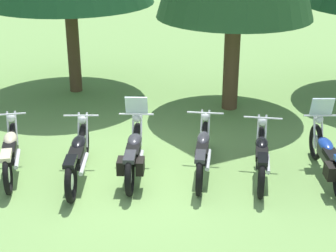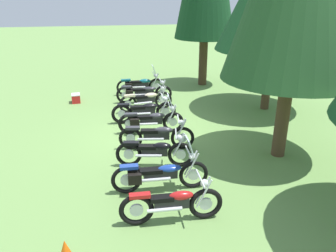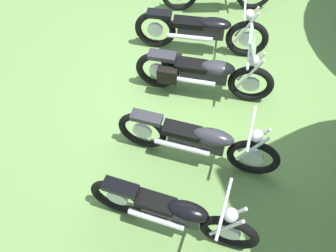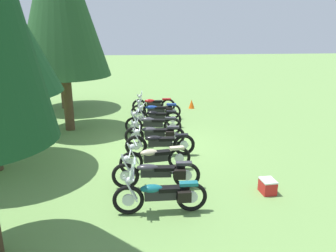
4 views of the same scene
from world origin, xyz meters
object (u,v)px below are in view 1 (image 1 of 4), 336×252
Objects in this scene: motorcycle_6 at (261,156)px; motorcycle_7 at (329,156)px; motorcycle_2 at (11,151)px; motorcycle_3 at (78,156)px; motorcycle_4 at (134,153)px; motorcycle_5 at (203,151)px.

motorcycle_6 is 0.90× the size of motorcycle_7.
motorcycle_6 is 1.26m from motorcycle_7.
motorcycle_2 is 0.92× the size of motorcycle_3.
motorcycle_7 is at bearing -83.20° from motorcycle_6.
motorcycle_4 is 2.42m from motorcycle_6.
motorcycle_5 is (1.32, 0.03, -0.01)m from motorcycle_4.
motorcycle_5 is (2.37, 0.12, -0.00)m from motorcycle_3.
motorcycle_5 is at bearing -85.61° from motorcycle_3.
motorcycle_2 is 0.93× the size of motorcycle_7.
motorcycle_2 is at bearing 81.25° from motorcycle_3.
motorcycle_5 is 2.37m from motorcycle_7.
motorcycle_7 is at bearing -90.84° from motorcycle_3.
motorcycle_4 is at bearing -83.82° from motorcycle_3.
motorcycle_6 is at bearing -90.21° from motorcycle_3.
motorcycle_7 reaches higher than motorcycle_5.
motorcycle_4 is (2.36, -0.15, 0.01)m from motorcycle_2.
motorcycle_3 is 2.37m from motorcycle_5.
motorcycle_2 is at bearing 97.25° from motorcycle_5.
motorcycle_2 is 0.98× the size of motorcycle_4.
motorcycle_7 is (4.71, -0.20, 0.01)m from motorcycle_3.
motorcycle_3 is at bearing 98.99° from motorcycle_4.
motorcycle_2 is at bearing 87.49° from motorcycle_7.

